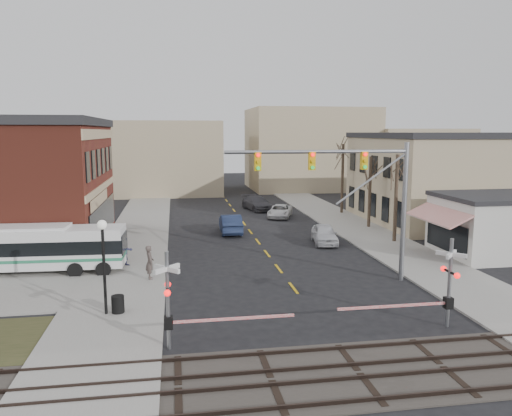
{
  "coord_description": "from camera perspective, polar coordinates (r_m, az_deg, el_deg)",
  "views": [
    {
      "loc": [
        -6.34,
        -23.94,
        8.58
      ],
      "look_at": [
        -1.0,
        8.77,
        3.5
      ],
      "focal_mm": 35.0,
      "sensor_mm": 36.0,
      "label": 1
    }
  ],
  "objects": [
    {
      "name": "car_b",
      "position": [
        42.69,
        -2.93,
        -1.79
      ],
      "size": [
        1.82,
        4.93,
        1.61
      ],
      "primitive_type": "imported",
      "rotation": [
        0.0,
        0.0,
        3.12
      ],
      "color": "#192440",
      "rests_on": "ground"
    },
    {
      "name": "tree_east_c",
      "position": [
        53.09,
        9.85,
        3.33
      ],
      "size": [
        0.28,
        0.28,
        7.2
      ],
      "color": "#382B21",
      "rests_on": "sidewalk_east"
    },
    {
      "name": "transit_bus",
      "position": [
        33.2,
        -24.18,
        -4.19
      ],
      "size": [
        11.0,
        2.89,
        2.81
      ],
      "color": "silver",
      "rests_on": "ground"
    },
    {
      "name": "rr_crossing_west",
      "position": [
        20.24,
        -8.81,
        -10.46
      ],
      "size": [
        5.6,
        1.36,
        4.0
      ],
      "color": "gray",
      "rests_on": "ground"
    },
    {
      "name": "ground",
      "position": [
        26.21,
        5.34,
        -10.43
      ],
      "size": [
        160.0,
        160.0,
        0.0
      ],
      "primitive_type": "plane",
      "color": "black",
      "rests_on": "ground"
    },
    {
      "name": "sidewalk_east",
      "position": [
        47.48,
        10.38,
        -1.77
      ],
      "size": [
        5.0,
        60.0,
        0.12
      ],
      "primitive_type": "cube",
      "color": "gray",
      "rests_on": "ground"
    },
    {
      "name": "pedestrian_near",
      "position": [
        29.66,
        -12.05,
        -6.09
      ],
      "size": [
        0.58,
        0.78,
        1.97
      ],
      "primitive_type": "imported",
      "rotation": [
        0.0,
        0.0,
        1.72
      ],
      "color": "#4F443F",
      "rests_on": "sidewalk_west"
    },
    {
      "name": "rr_crossing_east",
      "position": [
        23.51,
        20.33,
        -8.18
      ],
      "size": [
        5.6,
        1.36,
        4.0
      ],
      "color": "gray",
      "rests_on": "ground"
    },
    {
      "name": "sidewalk_west",
      "position": [
        44.87,
        -13.15,
        -2.46
      ],
      "size": [
        5.0,
        60.0,
        0.12
      ],
      "primitive_type": "cube",
      "color": "gray",
      "rests_on": "ground"
    },
    {
      "name": "car_c",
      "position": [
        50.43,
        2.75,
        -0.36
      ],
      "size": [
        3.53,
        5.03,
        1.27
      ],
      "primitive_type": "imported",
      "rotation": [
        0.0,
        0.0,
        -0.34
      ],
      "color": "silver",
      "rests_on": "ground"
    },
    {
      "name": "traffic_signal_mast",
      "position": [
        28.46,
        11.52,
        2.86
      ],
      "size": [
        10.44,
        0.3,
        8.0
      ],
      "color": "gray",
      "rests_on": "ground"
    },
    {
      "name": "tan_building",
      "position": [
        52.47,
        23.5,
        3.27
      ],
      "size": [
        20.3,
        15.3,
        8.5
      ],
      "color": "tan",
      "rests_on": "ground"
    },
    {
      "name": "tree_east_b",
      "position": [
        45.62,
        12.87,
        1.81
      ],
      "size": [
        0.28,
        0.28,
        6.3
      ],
      "color": "#382B21",
      "rests_on": "sidewalk_east"
    },
    {
      "name": "tree_east_a",
      "position": [
        40.02,
        15.7,
        1.09
      ],
      "size": [
        0.28,
        0.28,
        6.75
      ],
      "color": "#382B21",
      "rests_on": "sidewalk_east"
    },
    {
      "name": "car_d",
      "position": [
        55.19,
        0.11,
        0.57
      ],
      "size": [
        3.25,
        5.58,
        1.52
      ],
      "primitive_type": "imported",
      "rotation": [
        0.0,
        0.0,
        0.23
      ],
      "color": "#403F44",
      "rests_on": "ground"
    },
    {
      "name": "street_lamp",
      "position": [
        24.06,
        -17.07,
        -4.35
      ],
      "size": [
        0.44,
        0.44,
        4.47
      ],
      "color": "black",
      "rests_on": "sidewalk_west"
    },
    {
      "name": "rail_tracks",
      "position": [
        19.13,
        11.68,
        -17.72
      ],
      "size": [
        160.0,
        3.91,
        0.14
      ],
      "color": "#2D231E",
      "rests_on": "ground"
    },
    {
      "name": "pedestrian_far",
      "position": [
        32.8,
        -14.71,
        -4.83
      ],
      "size": [
        1.13,
        1.03,
        1.89
      ],
      "primitive_type": "imported",
      "rotation": [
        0.0,
        0.0,
        0.43
      ],
      "color": "#333459",
      "rests_on": "sidewalk_west"
    },
    {
      "name": "ballast_strip",
      "position": [
        19.17,
        11.67,
        -17.97
      ],
      "size": [
        160.0,
        5.0,
        0.06
      ],
      "primitive_type": "cube",
      "color": "#332D28",
      "rests_on": "ground"
    },
    {
      "name": "car_a",
      "position": [
        39.04,
        7.82,
        -2.96
      ],
      "size": [
        2.41,
        4.56,
        1.48
      ],
      "primitive_type": "imported",
      "rotation": [
        0.0,
        0.0,
        -0.16
      ],
      "color": "silver",
      "rests_on": "ground"
    },
    {
      "name": "trash_bin",
      "position": [
        24.82,
        -15.51,
        -10.54
      ],
      "size": [
        0.6,
        0.6,
        0.82
      ],
      "primitive_type": "cylinder",
      "color": "black",
      "rests_on": "sidewalk_west"
    },
    {
      "name": "awning_shop",
      "position": [
        38.68,
        26.13,
        -1.74
      ],
      "size": [
        9.74,
        6.2,
        4.3
      ],
      "color": "beige",
      "rests_on": "ground"
    }
  ]
}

